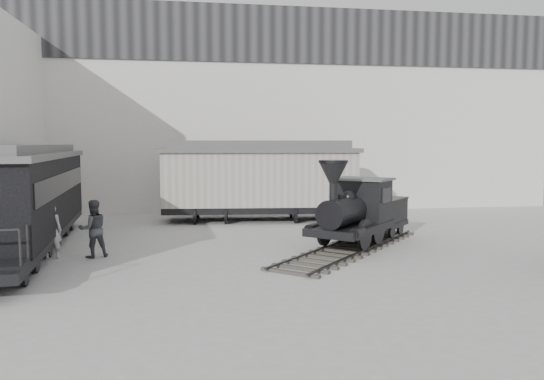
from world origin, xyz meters
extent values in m
plane|color=#9E9E9B|center=(0.00, 0.00, 0.00)|extent=(90.00, 90.00, 0.00)
cube|color=silver|center=(0.00, 15.00, 5.50)|extent=(34.00, 2.40, 11.00)
cube|color=#232326|center=(0.00, 13.75, 9.50)|extent=(34.00, 0.12, 3.00)
cube|color=#322D27|center=(1.70, 2.92, 0.08)|extent=(7.18, 7.81, 0.15)
cube|color=#2D2D30|center=(1.19, 3.37, 0.12)|extent=(5.81, 6.61, 0.06)
cube|color=#2D2D30|center=(2.21, 2.47, 0.12)|extent=(5.81, 6.61, 0.06)
cylinder|color=black|center=(0.83, 3.05, 0.67)|extent=(0.77, 0.86, 1.04)
cylinder|color=black|center=(1.94, 2.07, 0.67)|extent=(0.77, 0.86, 1.04)
cylinder|color=black|center=(1.64, 3.98, 0.67)|extent=(0.77, 0.86, 1.04)
cylinder|color=black|center=(2.75, 3.00, 0.67)|extent=(0.77, 0.86, 1.04)
cube|color=black|center=(1.79, 3.03, 0.79)|extent=(3.68, 3.82, 0.27)
cylinder|color=black|center=(1.36, 2.53, 1.39)|extent=(2.15, 2.26, 0.95)
cylinder|color=black|center=(0.79, 1.89, 2.13)|extent=(0.35, 0.35, 0.57)
cone|color=black|center=(0.79, 1.89, 2.75)|extent=(1.28, 1.28, 0.66)
sphere|color=black|center=(1.61, 2.81, 1.85)|extent=(0.49, 0.49, 0.49)
cube|color=black|center=(2.36, 3.67, 1.65)|extent=(2.23, 2.18, 1.47)
cube|color=#575757|center=(2.36, 3.67, 2.43)|extent=(2.50, 2.45, 0.08)
cube|color=black|center=(3.48, 4.95, 1.13)|extent=(2.53, 2.55, 0.85)
cylinder|color=black|center=(-2.78, 10.66, 0.40)|extent=(2.08, 0.98, 0.81)
cylinder|color=black|center=(1.85, 10.26, 0.40)|extent=(2.08, 0.98, 0.81)
cube|color=black|center=(-0.46, 10.46, 0.61)|extent=(9.27, 3.30, 0.30)
cube|color=#A1968B|center=(-0.46, 10.46, 2.02)|extent=(9.27, 3.40, 2.52)
cube|color=#575757|center=(-0.46, 10.46, 3.38)|extent=(9.60, 3.73, 0.20)
cube|color=#575757|center=(-0.46, 10.46, 3.66)|extent=(8.75, 1.96, 0.36)
cylinder|color=black|center=(-9.75, 8.00, 0.38)|extent=(2.07, 0.93, 0.77)
cube|color=black|center=(-9.44, 4.16, 0.59)|extent=(3.50, 12.80, 0.27)
cube|color=black|center=(-9.48, 4.71, 1.96)|extent=(3.46, 11.17, 2.47)
cube|color=black|center=(-8.18, 4.81, 2.33)|extent=(0.88, 10.23, 0.69)
cube|color=#575757|center=(-9.48, 4.71, 3.29)|extent=(3.67, 11.55, 0.18)
imported|color=#BABABA|center=(-8.21, 3.07, 0.89)|extent=(0.73, 0.56, 1.79)
imported|color=#404248|center=(-6.91, 3.04, 0.94)|extent=(1.12, 1.01, 1.88)
camera|label=1|loc=(-3.80, -14.66, 3.69)|focal=35.00mm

